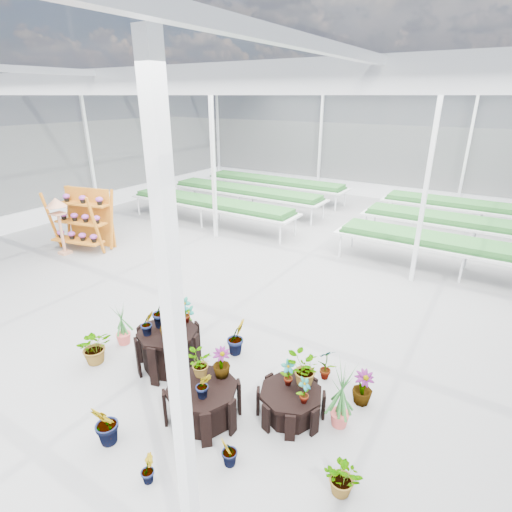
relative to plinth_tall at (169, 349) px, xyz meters
The scene contains 10 objects.
ground_plane 1.68m from the plinth_tall, 103.06° to the left, with size 24.00×24.00×0.00m, color gray.
greenhouse_shell 2.52m from the plinth_tall, 103.06° to the left, with size 18.00×24.00×4.50m, color white, non-canonical shape.
steel_frame 2.52m from the plinth_tall, 103.06° to the left, with size 18.00×24.00×4.50m, color silver, non-canonical shape.
nursery_benches 8.81m from the plinth_tall, 92.42° to the left, with size 16.00×7.00×0.84m, color silver, non-canonical shape.
plinth_tall is the anchor object (origin of this frame).
plinth_mid 1.34m from the plinth_tall, 26.57° to the right, with size 1.02×1.02×0.54m, color black.
plinth_low 2.21m from the plinth_tall, ahead, with size 0.91×0.91×0.41m, color black.
shelf_rack 6.58m from the plinth_tall, 155.45° to the left, with size 1.64×0.87×1.74m, color #B46417, non-canonical shape.
bird_table 6.49m from the plinth_tall, 160.67° to the left, with size 0.39×0.39×1.63m, color #B57959, non-canonical shape.
nursery_plants 0.90m from the plinth_tall, ahead, with size 4.98×3.12×1.27m.
Camera 1 is at (4.52, -5.47, 4.20)m, focal length 28.00 mm.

